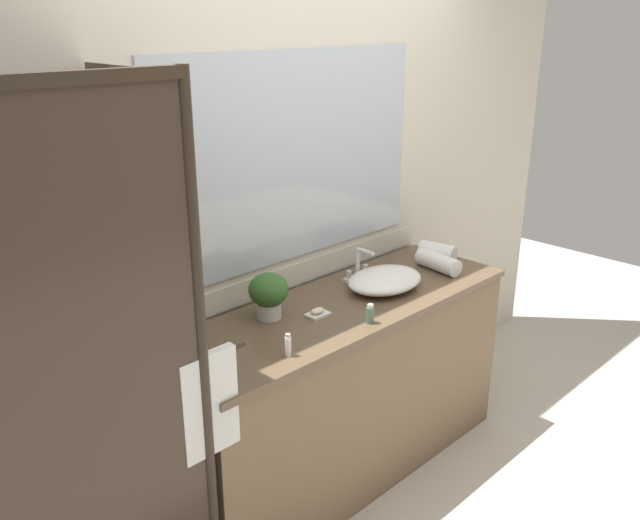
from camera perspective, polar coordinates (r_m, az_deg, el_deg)
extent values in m
plane|color=beige|center=(3.47, 1.85, -17.48)|extent=(8.00, 8.00, 0.00)
cube|color=beige|center=(3.11, -2.51, 4.82)|extent=(4.40, 0.05, 2.60)
cube|color=beige|center=(3.20, -2.07, -1.25)|extent=(1.80, 0.01, 0.11)
cube|color=silver|center=(3.04, -2.18, 8.76)|extent=(1.53, 0.01, 0.95)
cube|color=brown|center=(3.23, 1.80, -11.29)|extent=(1.80, 0.56, 0.87)
cube|color=brown|center=(3.02, 2.03, -4.04)|extent=(1.80, 0.58, 0.03)
cylinder|color=#2D2319|center=(2.23, -9.95, -10.32)|extent=(0.04, 0.04, 2.00)
cube|color=#382B21|center=(2.04, -21.87, -14.77)|extent=(0.96, 0.01, 1.96)
cube|color=#382B21|center=(2.44, -13.84, -7.76)|extent=(0.01, 0.57, 1.96)
cylinder|color=#2D2319|center=(2.21, -9.79, -8.45)|extent=(0.32, 0.02, 0.02)
cube|color=white|center=(2.30, -9.54, -12.14)|extent=(0.22, 0.04, 0.38)
ellipsoid|color=white|center=(3.18, 5.59, -1.71)|extent=(0.40, 0.30, 0.09)
cube|color=silver|center=(3.30, 3.22, -1.47)|extent=(0.17, 0.04, 0.02)
cylinder|color=silver|center=(3.27, 3.25, -0.20)|extent=(0.02, 0.02, 0.14)
cylinder|color=silver|center=(3.21, 3.94, 0.73)|extent=(0.02, 0.10, 0.02)
cylinder|color=silver|center=(3.24, 2.52, -1.26)|extent=(0.02, 0.02, 0.04)
cylinder|color=silver|center=(3.33, 3.93, -0.73)|extent=(0.02, 0.02, 0.04)
cylinder|color=beige|center=(2.87, -4.39, -4.32)|extent=(0.10, 0.10, 0.07)
ellipsoid|color=#325D27|center=(2.83, -4.45, -2.54)|extent=(0.17, 0.17, 0.14)
cube|color=silver|center=(2.89, -0.20, -4.70)|extent=(0.10, 0.07, 0.01)
ellipsoid|color=beige|center=(2.88, -0.20, -4.38)|extent=(0.07, 0.04, 0.02)
cylinder|color=white|center=(2.55, -2.76, -7.43)|extent=(0.03, 0.03, 0.08)
cylinder|color=#B7B2A8|center=(2.53, -2.78, -6.50)|extent=(0.02, 0.02, 0.01)
cylinder|color=#4C7056|center=(2.82, 4.34, -4.75)|extent=(0.03, 0.03, 0.07)
cylinder|color=#B7B2A8|center=(2.80, 4.36, -3.96)|extent=(0.03, 0.03, 0.01)
cylinder|color=white|center=(3.57, 10.06, 0.66)|extent=(0.14, 0.21, 0.10)
cylinder|color=white|center=(3.44, 10.11, -0.19)|extent=(0.12, 0.25, 0.09)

